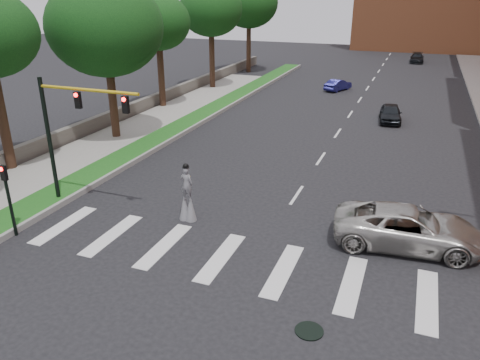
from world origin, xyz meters
TOP-DOWN VIEW (x-y plane):
  - ground_plane at (0.00, 0.00)m, footprint 160.00×160.00m
  - grass_median at (-11.50, 20.00)m, footprint 2.00×60.00m
  - median_curb at (-10.45, 20.00)m, footprint 0.20×60.00m
  - sidewalk_left at (-14.50, 10.00)m, footprint 4.00×60.00m
  - stone_wall at (-17.00, 22.00)m, footprint 0.50×56.00m
  - manhole at (3.00, -2.00)m, footprint 0.90×0.90m
  - traffic_signal at (-9.78, 3.00)m, footprint 5.30×0.23m
  - secondary_signal at (-10.30, -0.50)m, footprint 0.25×0.21m
  - stilt_performer at (-4.00, 3.50)m, footprint 0.84×0.53m
  - suv_crossing at (5.56, 4.63)m, footprint 6.25×3.31m
  - car_near at (3.31, 24.78)m, footprint 2.04×4.18m
  - car_mid at (-2.79, 35.69)m, footprint 2.49×3.76m
  - car_far at (4.31, 59.84)m, footprint 1.91×4.51m
  - tree_2 at (-14.55, 13.07)m, footprint 7.60×7.60m
  - tree_3 at (-16.14, 22.50)m, footprint 5.50×5.50m
  - tree_4 at (-15.50, 31.97)m, footprint 6.40×6.40m
  - tree_5 at (-15.56, 43.37)m, footprint 7.08×7.08m

SIDE VIEW (x-z plane):
  - ground_plane at x=0.00m, z-range 0.00..0.00m
  - manhole at x=3.00m, z-range 0.00..0.04m
  - sidewalk_left at x=-14.50m, z-range 0.00..0.18m
  - grass_median at x=-11.50m, z-range 0.00..0.25m
  - median_curb at x=-10.45m, z-range 0.00..0.28m
  - stone_wall at x=-17.00m, z-range 0.00..1.10m
  - car_mid at x=-2.79m, z-range 0.00..1.17m
  - car_far at x=4.31m, z-range 0.00..1.30m
  - car_near at x=3.31m, z-range 0.00..1.37m
  - suv_crossing at x=5.56m, z-range 0.00..1.67m
  - stilt_performer at x=-4.00m, z-range -0.34..2.44m
  - secondary_signal at x=-10.30m, z-range 0.33..3.56m
  - traffic_signal at x=-9.78m, z-range 1.05..7.25m
  - tree_3 at x=-16.14m, z-range 2.43..12.07m
  - tree_2 at x=-14.55m, z-range 2.16..12.99m
  - tree_4 at x=-15.50m, z-range 2.61..13.34m
  - tree_5 at x=-15.56m, z-range 2.63..13.96m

